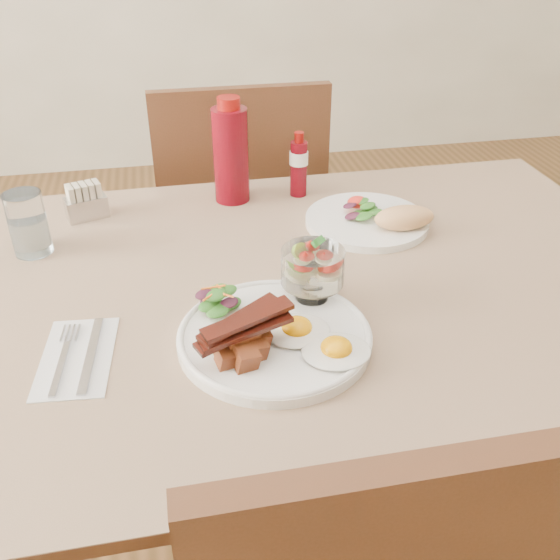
{
  "coord_description": "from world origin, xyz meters",
  "views": [
    {
      "loc": [
        -0.19,
        -0.85,
        1.31
      ],
      "look_at": [
        -0.04,
        -0.09,
        0.82
      ],
      "focal_mm": 40.0,
      "sensor_mm": 36.0,
      "label": 1
    }
  ],
  "objects_px": {
    "chair_far": "(239,225)",
    "hot_sauce_bottle": "(299,165)",
    "table": "(290,326)",
    "second_plate": "(375,219)",
    "sugar_caddy": "(86,203)",
    "water_glass": "(29,227)",
    "main_plate": "(274,337)",
    "ketchup_bottle": "(231,154)",
    "fruit_cup": "(312,267)"
  },
  "relations": [
    {
      "from": "sugar_caddy",
      "to": "table",
      "type": "bearing_deg",
      "value": -60.63
    },
    {
      "from": "table",
      "to": "second_plate",
      "type": "xyz_separation_m",
      "value": [
        0.2,
        0.17,
        0.1
      ]
    },
    {
      "from": "chair_far",
      "to": "fruit_cup",
      "type": "bearing_deg",
      "value": -88.56
    },
    {
      "from": "fruit_cup",
      "to": "ketchup_bottle",
      "type": "height_order",
      "value": "ketchup_bottle"
    },
    {
      "from": "main_plate",
      "to": "sugar_caddy",
      "type": "distance_m",
      "value": 0.55
    },
    {
      "from": "main_plate",
      "to": "sugar_caddy",
      "type": "xyz_separation_m",
      "value": [
        -0.29,
        0.47,
        0.02
      ]
    },
    {
      "from": "chair_far",
      "to": "water_glass",
      "type": "xyz_separation_m",
      "value": [
        -0.43,
        -0.47,
        0.28
      ]
    },
    {
      "from": "fruit_cup",
      "to": "hot_sauce_bottle",
      "type": "relative_size",
      "value": 0.71
    },
    {
      "from": "table",
      "to": "water_glass",
      "type": "distance_m",
      "value": 0.49
    },
    {
      "from": "ketchup_bottle",
      "to": "second_plate",
      "type": "bearing_deg",
      "value": -35.02
    },
    {
      "from": "main_plate",
      "to": "second_plate",
      "type": "bearing_deg",
      "value": 50.93
    },
    {
      "from": "sugar_caddy",
      "to": "water_glass",
      "type": "distance_m",
      "value": 0.15
    },
    {
      "from": "ketchup_bottle",
      "to": "fruit_cup",
      "type": "bearing_deg",
      "value": -80.54
    },
    {
      "from": "main_plate",
      "to": "water_glass",
      "type": "distance_m",
      "value": 0.51
    },
    {
      "from": "sugar_caddy",
      "to": "water_glass",
      "type": "bearing_deg",
      "value": -142.82
    },
    {
      "from": "main_plate",
      "to": "ketchup_bottle",
      "type": "distance_m",
      "value": 0.51
    },
    {
      "from": "ketchup_bottle",
      "to": "hot_sauce_bottle",
      "type": "distance_m",
      "value": 0.14
    },
    {
      "from": "table",
      "to": "water_glass",
      "type": "relative_size",
      "value": 11.67
    },
    {
      "from": "chair_far",
      "to": "hot_sauce_bottle",
      "type": "bearing_deg",
      "value": -74.45
    },
    {
      "from": "ketchup_bottle",
      "to": "sugar_caddy",
      "type": "relative_size",
      "value": 2.45
    },
    {
      "from": "second_plate",
      "to": "chair_far",
      "type": "bearing_deg",
      "value": 112.25
    },
    {
      "from": "hot_sauce_bottle",
      "to": "table",
      "type": "bearing_deg",
      "value": -104.74
    },
    {
      "from": "chair_far",
      "to": "main_plate",
      "type": "xyz_separation_m",
      "value": [
        -0.06,
        -0.82,
        0.24
      ]
    },
    {
      "from": "sugar_caddy",
      "to": "second_plate",
      "type": "bearing_deg",
      "value": -33.32
    },
    {
      "from": "fruit_cup",
      "to": "hot_sauce_bottle",
      "type": "distance_m",
      "value": 0.42
    },
    {
      "from": "ketchup_bottle",
      "to": "hot_sauce_bottle",
      "type": "height_order",
      "value": "ketchup_bottle"
    },
    {
      "from": "hot_sauce_bottle",
      "to": "sugar_caddy",
      "type": "distance_m",
      "value": 0.44
    },
    {
      "from": "second_plate",
      "to": "ketchup_bottle",
      "type": "distance_m",
      "value": 0.32
    },
    {
      "from": "second_plate",
      "to": "hot_sauce_bottle",
      "type": "height_order",
      "value": "hot_sauce_bottle"
    },
    {
      "from": "table",
      "to": "fruit_cup",
      "type": "bearing_deg",
      "value": -75.43
    },
    {
      "from": "fruit_cup",
      "to": "second_plate",
      "type": "distance_m",
      "value": 0.31
    },
    {
      "from": "second_plate",
      "to": "sugar_caddy",
      "type": "bearing_deg",
      "value": 164.8
    },
    {
      "from": "main_plate",
      "to": "water_glass",
      "type": "height_order",
      "value": "water_glass"
    },
    {
      "from": "main_plate",
      "to": "ketchup_bottle",
      "type": "relative_size",
      "value": 1.3
    },
    {
      "from": "hot_sauce_bottle",
      "to": "second_plate",
      "type": "bearing_deg",
      "value": -56.9
    },
    {
      "from": "chair_far",
      "to": "fruit_cup",
      "type": "relative_size",
      "value": 9.52
    },
    {
      "from": "main_plate",
      "to": "hot_sauce_bottle",
      "type": "bearing_deg",
      "value": 73.55
    },
    {
      "from": "chair_far",
      "to": "main_plate",
      "type": "bearing_deg",
      "value": -93.91
    },
    {
      "from": "table",
      "to": "ketchup_bottle",
      "type": "xyz_separation_m",
      "value": [
        -0.05,
        0.35,
        0.19
      ]
    },
    {
      "from": "main_plate",
      "to": "fruit_cup",
      "type": "bearing_deg",
      "value": 47.28
    },
    {
      "from": "chair_far",
      "to": "water_glass",
      "type": "height_order",
      "value": "chair_far"
    },
    {
      "from": "chair_far",
      "to": "hot_sauce_bottle",
      "type": "relative_size",
      "value": 6.78
    },
    {
      "from": "hot_sauce_bottle",
      "to": "water_glass",
      "type": "height_order",
      "value": "hot_sauce_bottle"
    },
    {
      "from": "second_plate",
      "to": "sugar_caddy",
      "type": "height_order",
      "value": "sugar_caddy"
    },
    {
      "from": "table",
      "to": "ketchup_bottle",
      "type": "distance_m",
      "value": 0.4
    },
    {
      "from": "fruit_cup",
      "to": "ketchup_bottle",
      "type": "bearing_deg",
      "value": 99.46
    },
    {
      "from": "chair_far",
      "to": "main_plate",
      "type": "relative_size",
      "value": 3.32
    },
    {
      "from": "second_plate",
      "to": "sugar_caddy",
      "type": "relative_size",
      "value": 2.72
    },
    {
      "from": "sugar_caddy",
      "to": "ketchup_bottle",
      "type": "bearing_deg",
      "value": -12.48
    },
    {
      "from": "table",
      "to": "second_plate",
      "type": "height_order",
      "value": "second_plate"
    }
  ]
}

